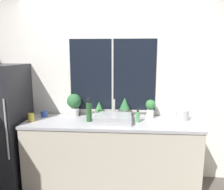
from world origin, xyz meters
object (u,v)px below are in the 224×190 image
at_px(sink, 113,118).
at_px(potted_plant_center_right, 125,106).
at_px(potted_plant_center_left, 99,108).
at_px(kettle, 182,114).
at_px(potted_plant_far_left, 74,103).
at_px(soap_bottle, 138,117).
at_px(bottle_tall, 89,112).
at_px(mug_blue, 44,114).
at_px(potted_plant_far_right, 150,107).
at_px(mug_yellow, 31,118).

distance_m(sink, potted_plant_center_right, 0.29).
distance_m(potted_plant_center_left, kettle, 1.12).
xyz_separation_m(potted_plant_far_left, soap_bottle, (0.87, -0.21, -0.12)).
height_order(soap_bottle, bottle_tall, bottle_tall).
height_order(sink, mug_blue, sink).
relative_size(potted_plant_far_right, mug_blue, 3.04).
distance_m(potted_plant_far_left, mug_blue, 0.45).
xyz_separation_m(potted_plant_center_right, kettle, (0.77, -0.07, -0.09)).
distance_m(potted_plant_far_right, bottle_tall, 0.84).
relative_size(soap_bottle, kettle, 1.02).
bearing_deg(bottle_tall, potted_plant_center_right, 26.45).
bearing_deg(bottle_tall, soap_bottle, 1.67).
bearing_deg(soap_bottle, potted_plant_far_left, 166.59).
relative_size(potted_plant_center_left, potted_plant_far_right, 0.84).
height_order(mug_yellow, mug_blue, mug_yellow).
height_order(potted_plant_center_right, mug_blue, potted_plant_center_right).
distance_m(potted_plant_center_right, mug_yellow, 1.24).
distance_m(bottle_tall, kettle, 1.23).
xyz_separation_m(soap_bottle, kettle, (0.60, 0.14, 0.00)).
xyz_separation_m(potted_plant_far_left, potted_plant_center_right, (0.70, 0.00, -0.03)).
relative_size(potted_plant_far_left, potted_plant_center_left, 1.49).
bearing_deg(mug_yellow, soap_bottle, 3.30).
bearing_deg(bottle_tall, mug_yellow, -175.34).
height_order(potted_plant_center_right, kettle, potted_plant_center_right).
xyz_separation_m(sink, kettle, (0.91, 0.16, 0.03)).
height_order(potted_plant_far_right, mug_blue, potted_plant_far_right).
bearing_deg(potted_plant_far_left, mug_blue, -171.79).
height_order(sink, potted_plant_center_right, potted_plant_center_right).
bearing_deg(potted_plant_far_right, mug_yellow, -169.52).
bearing_deg(potted_plant_center_right, sink, -122.13).
xyz_separation_m(potted_plant_center_left, mug_blue, (-0.76, -0.06, -0.08)).
distance_m(sink, mug_yellow, 1.06).
distance_m(bottle_tall, mug_blue, 0.69).
relative_size(potted_plant_far_left, mug_yellow, 3.03).
bearing_deg(potted_plant_far_right, potted_plant_far_left, -180.00).
bearing_deg(kettle, potted_plant_far_left, 177.39).
bearing_deg(kettle, mug_yellow, -173.61).
distance_m(potted_plant_far_left, mug_yellow, 0.59).
bearing_deg(potted_plant_center_right, kettle, -5.00).
height_order(potted_plant_far_right, soap_bottle, potted_plant_far_right).
bearing_deg(bottle_tall, sink, 0.12).
height_order(bottle_tall, mug_yellow, bottle_tall).
distance_m(potted_plant_far_right, mug_blue, 1.47).
relative_size(potted_plant_far_right, mug_yellow, 2.41).
bearing_deg(mug_yellow, mug_blue, 70.04).
relative_size(potted_plant_far_left, mug_blue, 3.84).
distance_m(mug_yellow, kettle, 1.98).
height_order(sink, potted_plant_center_left, sink).
bearing_deg(mug_yellow, potted_plant_center_left, 18.74).
height_order(potted_plant_center_right, potted_plant_far_right, potted_plant_center_right).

